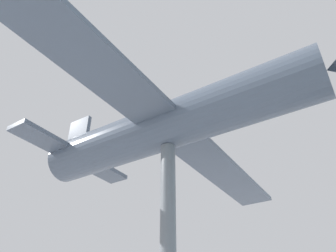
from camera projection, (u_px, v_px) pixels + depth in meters
suspended_airplane at (172, 124)px, 11.31m from camera, size 17.75×11.87×2.75m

